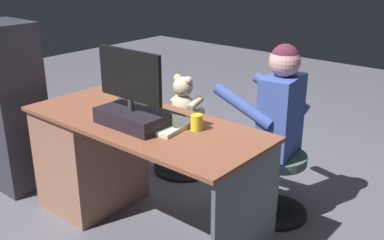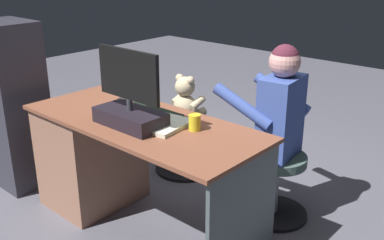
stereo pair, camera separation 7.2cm
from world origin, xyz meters
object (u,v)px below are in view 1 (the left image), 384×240
(desk, at_px, (101,154))
(teddy_bear, at_px, (184,99))
(computer_mouse, at_px, (122,100))
(cup, at_px, (197,122))
(tv_remote, at_px, (112,109))
(office_chair_teddy, at_px, (183,141))
(keyboard, at_px, (152,112))
(monitor, at_px, (131,106))
(visitor_chair, at_px, (276,179))
(person, at_px, (271,116))

(desk, xyz_separation_m, teddy_bear, (-0.06, -0.80, 0.21))
(computer_mouse, bearing_deg, cup, 174.78)
(computer_mouse, height_order, tv_remote, computer_mouse)
(cup, xyz_separation_m, office_chair_teddy, (0.71, -0.70, -0.54))
(computer_mouse, bearing_deg, keyboard, 175.84)
(monitor, bearing_deg, teddy_bear, -67.05)
(keyboard, xyz_separation_m, tv_remote, (0.24, 0.13, -0.00))
(visitor_chair, distance_m, person, 0.43)
(office_chair_teddy, bearing_deg, computer_mouse, 90.84)
(tv_remote, xyz_separation_m, teddy_bear, (0.08, -0.79, -0.15))
(monitor, height_order, tv_remote, monitor)
(monitor, height_order, keyboard, monitor)
(office_chair_teddy, xyz_separation_m, person, (-0.84, 0.10, 0.44))
(monitor, height_order, office_chair_teddy, monitor)
(computer_mouse, height_order, visitor_chair, computer_mouse)
(cup, height_order, visitor_chair, cup)
(monitor, distance_m, person, 0.93)
(monitor, distance_m, office_chair_teddy, 1.14)
(desk, relative_size, visitor_chair, 3.51)
(keyboard, height_order, office_chair_teddy, keyboard)
(office_chair_teddy, distance_m, visitor_chair, 0.93)
(monitor, height_order, visitor_chair, monitor)
(cup, distance_m, person, 0.62)
(computer_mouse, xyz_separation_m, teddy_bear, (0.01, -0.65, -0.15))
(keyboard, bearing_deg, visitor_chair, -137.70)
(cup, bearing_deg, keyboard, -6.05)
(computer_mouse, distance_m, office_chair_teddy, 0.81)
(computer_mouse, bearing_deg, person, -147.38)
(keyboard, relative_size, cup, 4.50)
(computer_mouse, xyz_separation_m, tv_remote, (-0.07, 0.15, -0.01))
(computer_mouse, bearing_deg, office_chair_teddy, -89.16)
(teddy_bear, relative_size, visitor_chair, 0.79)
(desk, bearing_deg, visitor_chair, -145.18)
(desk, relative_size, cup, 16.96)
(person, bearing_deg, monitor, 59.52)
(desk, xyz_separation_m, keyboard, (-0.38, -0.14, 0.36))
(keyboard, bearing_deg, monitor, 105.19)
(tv_remote, height_order, person, person)
(person, bearing_deg, office_chair_teddy, -6.71)
(monitor, relative_size, office_chair_teddy, 0.96)
(cup, relative_size, office_chair_teddy, 0.19)
(cup, height_order, person, person)
(keyboard, height_order, person, person)
(keyboard, height_order, visitor_chair, keyboard)
(monitor, distance_m, visitor_chair, 1.12)
(keyboard, xyz_separation_m, cup, (-0.39, 0.04, 0.04))
(office_chair_teddy, distance_m, teddy_bear, 0.35)
(cup, bearing_deg, office_chair_teddy, -44.46)
(monitor, bearing_deg, keyboard, -74.81)
(desk, xyz_separation_m, visitor_chair, (-0.98, -0.68, -0.13))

